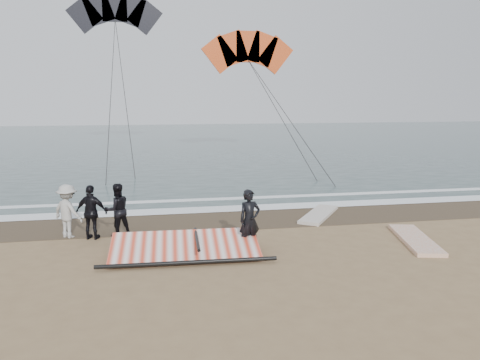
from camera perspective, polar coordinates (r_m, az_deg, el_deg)
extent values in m
plane|color=#8C704C|center=(11.84, 7.92, -10.01)|extent=(120.00, 120.00, 0.00)
cube|color=#233838|center=(43.87, -5.70, 4.75)|extent=(120.00, 54.00, 0.02)
cube|color=#4C3D2B|center=(15.98, 2.86, -4.58)|extent=(120.00, 2.80, 0.01)
cube|color=white|center=(17.30, 1.80, -3.37)|extent=(120.00, 0.90, 0.01)
cube|color=white|center=(18.92, 0.72, -2.19)|extent=(120.00, 0.45, 0.01)
imported|color=black|center=(12.48, 1.18, -4.90)|extent=(0.68, 0.52, 1.64)
cube|color=silver|center=(14.30, 20.58, -6.79)|extent=(1.38, 2.88, 0.11)
cube|color=beige|center=(16.37, 9.60, -4.18)|extent=(2.11, 2.57, 0.11)
imported|color=black|center=(14.20, -14.74, -3.54)|extent=(0.93, 0.84, 1.57)
imported|color=black|center=(14.07, -17.65, -3.77)|extent=(1.00, 0.65, 1.58)
imported|color=#ACABA7|center=(14.47, -20.25, -3.58)|extent=(1.16, 1.08, 1.57)
cube|color=black|center=(12.84, -7.74, -8.16)|extent=(2.61, 0.71, 0.10)
cube|color=#E24025|center=(12.20, -6.68, -7.88)|extent=(3.84, 1.60, 0.40)
cylinder|color=black|center=(11.52, -6.40, -9.96)|extent=(4.38, 0.26, 0.10)
cylinder|color=black|center=(12.17, -5.28, -7.15)|extent=(0.15, 1.89, 0.08)
cylinder|color=#262626|center=(27.02, 4.55, 8.40)|extent=(0.04, 0.04, 11.86)
cylinder|color=#262626|center=(26.36, 5.33, 8.35)|extent=(0.04, 0.04, 13.15)
cylinder|color=#262626|center=(29.34, -15.40, 11.27)|extent=(0.04, 0.04, 17.30)
cylinder|color=#262626|center=(30.04, -14.04, 11.29)|extent=(0.04, 0.04, 16.14)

